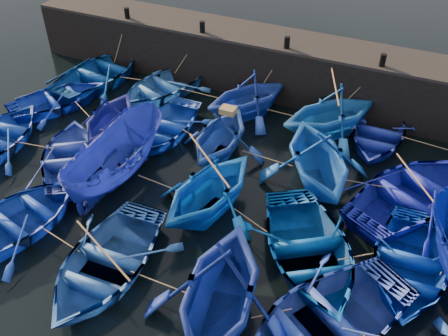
% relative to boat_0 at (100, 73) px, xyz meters
% --- Properties ---
extents(ground, '(120.00, 120.00, 0.00)m').
position_rel_boat_0_xyz_m(ground, '(8.55, -7.61, -0.56)').
color(ground, black).
rests_on(ground, ground).
extents(quay_wall, '(26.00, 2.50, 2.50)m').
position_rel_boat_0_xyz_m(quay_wall, '(8.55, 2.89, 0.69)').
color(quay_wall, black).
rests_on(quay_wall, ground).
extents(quay_top, '(26.00, 2.50, 0.12)m').
position_rel_boat_0_xyz_m(quay_top, '(8.55, 2.89, 2.00)').
color(quay_top, black).
rests_on(quay_top, quay_wall).
extents(bollard_0, '(0.24, 0.24, 0.50)m').
position_rel_boat_0_xyz_m(bollard_0, '(0.55, 1.99, 2.31)').
color(bollard_0, black).
rests_on(bollard_0, quay_top).
extents(bollard_1, '(0.24, 0.24, 0.50)m').
position_rel_boat_0_xyz_m(bollard_1, '(4.55, 1.99, 2.31)').
color(bollard_1, black).
rests_on(bollard_1, quay_top).
extents(bollard_2, '(0.24, 0.24, 0.50)m').
position_rel_boat_0_xyz_m(bollard_2, '(8.55, 1.99, 2.31)').
color(bollard_2, black).
rests_on(bollard_2, quay_top).
extents(bollard_3, '(0.24, 0.24, 0.50)m').
position_rel_boat_0_xyz_m(bollard_3, '(12.55, 1.99, 2.31)').
color(bollard_3, black).
rests_on(bollard_3, quay_top).
extents(boat_0, '(4.53, 5.84, 1.11)m').
position_rel_boat_0_xyz_m(boat_0, '(0.00, 0.00, 0.00)').
color(boat_0, navy).
rests_on(boat_0, ground).
extents(boat_1, '(4.69, 5.49, 0.96)m').
position_rel_boat_0_xyz_m(boat_1, '(3.28, 0.24, -0.07)').
color(boat_1, blue).
rests_on(boat_1, ground).
extents(boat_2, '(5.09, 5.23, 2.10)m').
position_rel_boat_0_xyz_m(boat_2, '(7.57, 0.20, 0.49)').
color(boat_2, '#1E3B9D').
rests_on(boat_2, ground).
extents(boat_3, '(5.71, 5.76, 2.30)m').
position_rel_boat_0_xyz_m(boat_3, '(11.18, 0.17, 0.59)').
color(boat_3, blue).
rests_on(boat_3, ground).
extents(boat_4, '(3.14, 4.36, 0.90)m').
position_rel_boat_0_xyz_m(boat_4, '(13.10, 0.50, -0.11)').
color(boat_4, navy).
rests_on(boat_4, ground).
extents(boat_6, '(4.90, 5.34, 0.91)m').
position_rel_boat_0_xyz_m(boat_6, '(-0.34, -2.65, -0.10)').
color(boat_6, '#1532B9').
rests_on(boat_6, ground).
extents(boat_7, '(3.87, 4.29, 1.99)m').
position_rel_boat_0_xyz_m(boat_7, '(3.16, -3.62, 0.44)').
color(boat_7, navy).
rests_on(boat_7, ground).
extents(boat_8, '(3.18, 4.43, 0.92)m').
position_rel_boat_0_xyz_m(boat_8, '(5.03, -2.66, -0.10)').
color(boat_8, blue).
rests_on(boat_8, ground).
extents(boat_9, '(3.52, 4.04, 2.08)m').
position_rel_boat_0_xyz_m(boat_9, '(7.77, -2.99, 0.48)').
color(boat_9, navy).
rests_on(boat_9, ground).
extents(boat_10, '(5.89, 6.10, 2.46)m').
position_rel_boat_0_xyz_m(boat_10, '(11.60, -3.09, 0.68)').
color(boat_10, blue).
rests_on(boat_10, ground).
extents(boat_11, '(6.12, 6.77, 1.15)m').
position_rel_boat_0_xyz_m(boat_11, '(14.91, -2.88, 0.02)').
color(boat_11, '#10188F').
rests_on(boat_11, ground).
extents(boat_14, '(5.31, 5.67, 0.96)m').
position_rel_boat_0_xyz_m(boat_14, '(2.92, -5.87, -0.08)').
color(boat_14, '#2A41A5').
rests_on(boat_14, ground).
extents(boat_15, '(2.11, 5.25, 2.01)m').
position_rel_boat_0_xyz_m(boat_15, '(4.97, -5.88, 0.45)').
color(boat_15, navy).
rests_on(boat_15, ground).
extents(boat_16, '(4.57, 5.02, 2.27)m').
position_rel_boat_0_xyz_m(boat_16, '(8.78, -6.06, 0.58)').
color(boat_16, blue).
rests_on(boat_16, ground).
extents(boat_17, '(6.03, 6.45, 1.09)m').
position_rel_boat_0_xyz_m(boat_17, '(12.44, -6.81, -0.01)').
color(boat_17, navy).
rests_on(boat_17, ground).
extents(boat_18, '(3.60, 4.86, 0.97)m').
position_rel_boat_0_xyz_m(boat_18, '(15.26, -6.02, -0.07)').
color(boat_18, '#0939C0').
rests_on(boat_18, ground).
extents(boat_21, '(4.46, 5.47, 1.00)m').
position_rel_boat_0_xyz_m(boat_21, '(3.52, -9.36, -0.06)').
color(boat_21, '#113299').
rests_on(boat_21, ground).
extents(boat_22, '(3.77, 5.13, 1.04)m').
position_rel_boat_0_xyz_m(boat_22, '(7.13, -9.71, -0.04)').
color(boat_22, '#25549F').
rests_on(boat_22, ground).
extents(boat_23, '(4.96, 5.48, 2.52)m').
position_rel_boat_0_xyz_m(boat_23, '(10.87, -9.72, 0.70)').
color(boat_23, navy).
rests_on(boat_23, ground).
extents(boat_24, '(6.18, 6.66, 1.12)m').
position_rel_boat_0_xyz_m(boat_24, '(13.55, -9.00, 0.01)').
color(boat_24, '#20399C').
rests_on(boat_24, ground).
extents(wooden_crate, '(0.56, 0.44, 0.23)m').
position_rel_boat_0_xyz_m(wooden_crate, '(8.07, -2.99, 1.64)').
color(wooden_crate, olive).
rests_on(wooden_crate, boat_9).
extents(mooring_ropes, '(17.62, 11.65, 2.10)m').
position_rel_boat_0_xyz_m(mooring_ropes, '(8.76, -2.72, 0.30)').
color(mooring_ropes, tan).
rests_on(mooring_ropes, ground).
extents(loose_oars, '(10.03, 11.96, 1.32)m').
position_rel_boat_0_xyz_m(loose_oars, '(10.50, -4.62, 1.16)').
color(loose_oars, '#99724C').
rests_on(loose_oars, ground).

